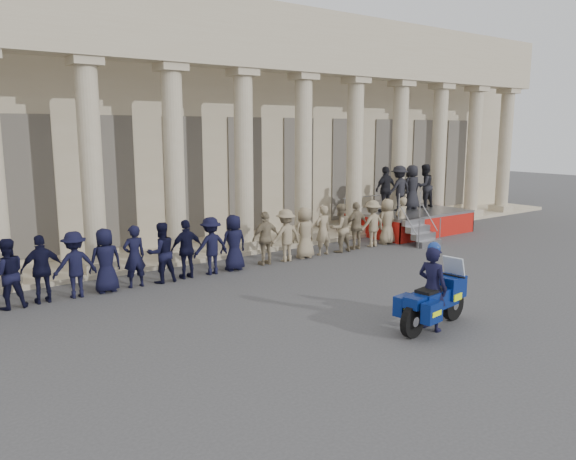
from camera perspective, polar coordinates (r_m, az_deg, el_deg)
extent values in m
plane|color=#3A3A3C|center=(13.09, 9.89, -9.08)|extent=(90.00, 90.00, 0.00)
cube|color=tan|center=(25.13, -15.83, 10.28)|extent=(40.00, 10.00, 9.00)
cube|color=tan|center=(19.92, -8.78, -2.15)|extent=(40.00, 2.60, 0.15)
cube|color=tan|center=(18.93, -8.16, 17.67)|extent=(35.80, 1.00, 1.00)
cube|color=tan|center=(19.11, -8.25, 20.94)|extent=(35.80, 1.00, 1.20)
cube|color=tan|center=(17.10, -27.12, -4.44)|extent=(0.90, 0.90, 0.30)
cube|color=tan|center=(17.68, -18.80, -3.41)|extent=(0.90, 0.90, 0.30)
cylinder|color=tan|center=(17.26, -19.36, 6.16)|extent=(0.64, 0.64, 5.60)
cube|color=tan|center=(17.33, -19.95, 15.83)|extent=(0.85, 0.85, 0.24)
cube|color=tan|center=(18.60, -11.17, -2.39)|extent=(0.90, 0.90, 0.30)
cylinder|color=tan|center=(18.20, -11.49, 6.71)|extent=(0.64, 0.64, 5.60)
cube|color=tan|center=(18.27, -11.83, 15.88)|extent=(0.85, 0.85, 0.24)
cube|color=tan|center=(19.83, -4.39, -1.45)|extent=(0.90, 0.90, 0.30)
cylinder|color=tan|center=(19.45, -4.51, 7.09)|extent=(0.64, 0.64, 5.60)
cube|color=tan|center=(19.52, -4.63, 15.68)|extent=(0.85, 0.85, 0.24)
cube|color=tan|center=(21.30, 1.53, -0.62)|extent=(0.90, 0.90, 0.30)
cylinder|color=tan|center=(20.95, 1.56, 7.33)|extent=(0.64, 0.64, 5.60)
cube|color=tan|center=(21.01, 1.60, 15.31)|extent=(0.85, 0.85, 0.24)
cube|color=tan|center=(22.98, 6.63, 0.11)|extent=(0.90, 0.90, 0.30)
cylinder|color=tan|center=(22.65, 6.78, 7.48)|extent=(0.64, 0.64, 5.60)
cube|color=tan|center=(22.71, 6.94, 14.86)|extent=(0.85, 0.85, 0.24)
cube|color=tan|center=(24.81, 11.01, 0.74)|extent=(0.90, 0.90, 0.30)
cylinder|color=tan|center=(24.51, 11.24, 7.55)|extent=(0.64, 0.64, 5.60)
cube|color=tan|center=(24.56, 11.48, 14.37)|extent=(0.85, 0.85, 0.24)
cube|color=tan|center=(26.77, 14.77, 1.27)|extent=(0.90, 0.90, 0.30)
cylinder|color=tan|center=(26.49, 15.06, 7.58)|extent=(0.64, 0.64, 5.60)
cube|color=tan|center=(26.54, 15.35, 13.89)|extent=(0.85, 0.85, 0.24)
cube|color=tan|center=(28.83, 18.00, 1.72)|extent=(0.90, 0.90, 0.30)
cylinder|color=tan|center=(28.58, 18.33, 7.58)|extent=(0.64, 0.64, 5.60)
cube|color=tan|center=(28.62, 18.66, 13.42)|extent=(0.85, 0.85, 0.24)
cube|color=tan|center=(30.98, 20.80, 2.11)|extent=(0.90, 0.90, 0.30)
cylinder|color=tan|center=(30.74, 21.14, 7.56)|extent=(0.64, 0.64, 5.60)
cube|color=tan|center=(30.78, 21.50, 12.99)|extent=(0.85, 0.85, 0.24)
cube|color=black|center=(18.93, -24.85, 3.97)|extent=(1.30, 0.12, 4.20)
cube|color=black|center=(19.63, -17.40, 4.63)|extent=(1.30, 0.12, 4.20)
cube|color=black|center=(20.63, -10.56, 5.17)|extent=(1.30, 0.12, 4.20)
cube|color=black|center=(21.90, -4.43, 5.59)|extent=(1.30, 0.12, 4.20)
cube|color=black|center=(23.38, 0.99, 5.91)|extent=(1.30, 0.12, 4.20)
cube|color=black|center=(25.05, 5.73, 6.14)|extent=(1.30, 0.12, 4.20)
cube|color=black|center=(26.87, 9.86, 6.32)|extent=(1.30, 0.12, 4.20)
cube|color=black|center=(28.81, 13.45, 6.44)|extent=(1.30, 0.12, 4.20)
cube|color=black|center=(30.85, 16.57, 6.52)|extent=(1.30, 0.12, 4.20)
imported|color=black|center=(15.11, -26.63, -4.01)|extent=(0.84, 0.65, 1.73)
imported|color=black|center=(15.26, -23.70, -3.66)|extent=(1.01, 0.42, 1.73)
imported|color=black|center=(15.44, -20.84, -3.30)|extent=(1.12, 0.64, 1.73)
imported|color=black|center=(15.66, -18.05, -2.95)|extent=(0.84, 0.55, 1.73)
imported|color=black|center=(15.92, -15.35, -2.60)|extent=(0.63, 0.41, 1.73)
imported|color=black|center=(16.22, -12.74, -2.26)|extent=(0.84, 0.65, 1.73)
imported|color=black|center=(16.55, -10.24, -1.92)|extent=(1.01, 0.42, 1.73)
imported|color=black|center=(16.90, -7.83, -1.60)|extent=(1.12, 0.64, 1.73)
imported|color=black|center=(17.29, -5.53, -1.29)|extent=(0.84, 0.55, 1.73)
imported|color=gray|center=(17.92, -2.27, -0.84)|extent=(1.01, 0.42, 1.73)
imported|color=gray|center=(18.38, -0.23, -0.56)|extent=(1.12, 0.64, 1.73)
imported|color=gray|center=(18.85, 1.71, -0.29)|extent=(0.84, 0.55, 1.73)
imported|color=gray|center=(19.35, 3.56, -0.03)|extent=(0.63, 0.41, 1.73)
imported|color=gray|center=(19.86, 5.31, 0.21)|extent=(0.84, 0.65, 1.73)
imported|color=gray|center=(20.39, 6.97, 0.44)|extent=(1.01, 0.42, 1.73)
imported|color=gray|center=(20.94, 8.54, 0.65)|extent=(1.12, 0.64, 1.73)
imported|color=gray|center=(21.51, 10.03, 0.86)|extent=(0.84, 0.55, 1.73)
imported|color=gray|center=(22.09, 11.45, 1.05)|extent=(0.63, 0.41, 1.73)
cube|color=gray|center=(24.26, 12.12, 1.87)|extent=(4.59, 3.28, 0.10)
cube|color=#AD140D|center=(23.31, 15.06, 0.26)|extent=(4.59, 0.04, 0.83)
cube|color=#AD140D|center=(22.69, 8.28, 0.24)|extent=(0.04, 3.28, 0.83)
cube|color=#AD140D|center=(26.07, 15.39, 1.26)|extent=(0.04, 3.28, 0.83)
cube|color=gray|center=(21.50, 14.14, -1.32)|extent=(1.10, 0.28, 0.23)
cube|color=gray|center=(21.63, 13.59, -0.61)|extent=(1.10, 0.28, 0.23)
cube|color=gray|center=(21.77, 13.05, 0.10)|extent=(1.10, 0.28, 0.23)
cube|color=gray|center=(21.91, 12.52, 0.80)|extent=(1.10, 0.28, 0.23)
cylinder|color=gray|center=(25.25, 9.46, 3.53)|extent=(4.59, 0.04, 0.04)
imported|color=black|center=(23.39, 9.90, 4.09)|extent=(1.10, 0.46, 1.88)
imported|color=black|center=(23.98, 11.22, 4.19)|extent=(1.22, 0.70, 1.88)
imported|color=black|center=(24.57, 12.47, 4.29)|extent=(0.92, 0.60, 1.88)
imported|color=black|center=(25.18, 13.67, 4.38)|extent=(0.92, 0.71, 1.88)
cylinder|color=black|center=(13.42, 16.41, -7.29)|extent=(0.72, 0.24, 0.71)
cylinder|color=black|center=(12.11, 12.55, -9.02)|extent=(0.72, 0.24, 0.71)
cube|color=navy|center=(12.71, 14.77, -6.73)|extent=(1.28, 0.60, 0.41)
cube|color=navy|center=(13.10, 16.04, -5.49)|extent=(0.65, 0.63, 0.48)
cube|color=silver|center=(13.17, 15.99, -6.53)|extent=(0.27, 0.35, 0.13)
cube|color=#B2BFCC|center=(13.17, 16.52, -3.80)|extent=(0.28, 0.52, 0.57)
cube|color=black|center=(12.47, 14.30, -6.00)|extent=(0.74, 0.45, 0.11)
cube|color=navy|center=(12.03, 12.77, -7.17)|extent=(0.42, 0.41, 0.24)
cube|color=navy|center=(11.99, 14.40, -8.11)|extent=(0.51, 0.29, 0.43)
cube|color=#DBFF0D|center=(11.99, 14.40, -8.11)|extent=(0.35, 0.29, 0.11)
cube|color=navy|center=(12.34, 11.68, -7.47)|extent=(0.51, 0.29, 0.43)
cube|color=#DBFF0D|center=(12.34, 11.68, -7.47)|extent=(0.35, 0.29, 0.11)
cylinder|color=silver|center=(12.51, 12.39, -8.55)|extent=(0.65, 0.19, 0.11)
cylinder|color=black|center=(13.04, 16.10, -4.40)|extent=(0.13, 0.75, 0.04)
imported|color=black|center=(12.50, 14.44, -5.73)|extent=(0.52, 0.73, 1.86)
sphere|color=navy|center=(12.29, 14.62, -1.79)|extent=(0.28, 0.28, 0.28)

